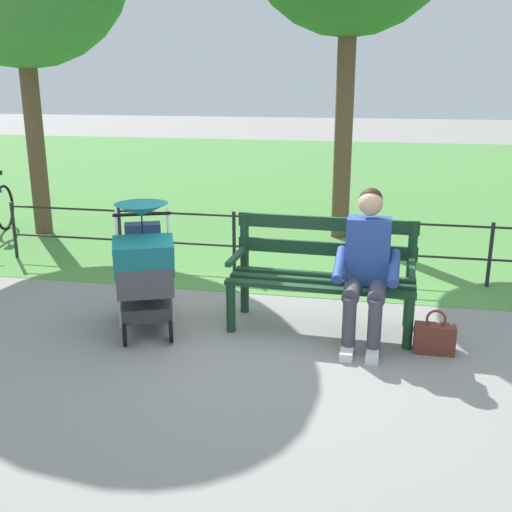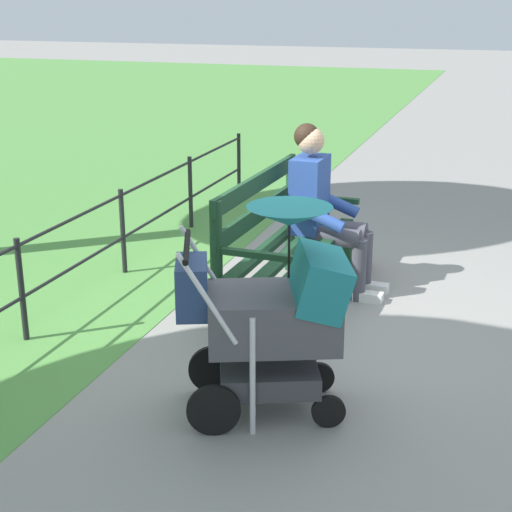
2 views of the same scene
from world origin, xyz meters
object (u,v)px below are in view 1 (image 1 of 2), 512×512
person_on_bench (367,263)px  handbag (434,338)px  stroller (144,266)px  park_bench (323,269)px

person_on_bench → handbag: person_on_bench is taller
person_on_bench → stroller: (1.86, 0.20, -0.08)m
person_on_bench → park_bench: bearing=-30.5°
park_bench → handbag: (-0.95, 0.39, -0.40)m
person_on_bench → stroller: bearing=6.1°
person_on_bench → handbag: bearing=163.8°
park_bench → handbag: 1.10m
park_bench → person_on_bench: 0.46m
person_on_bench → stroller: size_ratio=1.11×
park_bench → stroller: 1.54m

